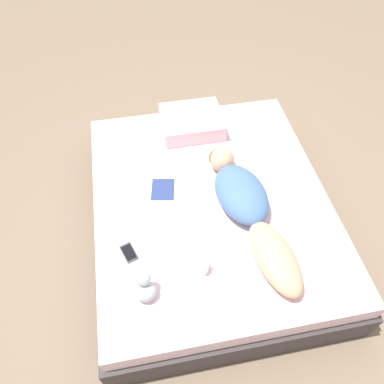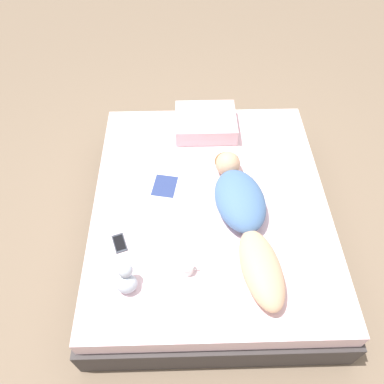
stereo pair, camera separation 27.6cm
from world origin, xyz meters
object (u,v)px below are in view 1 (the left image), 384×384
object	(u,v)px
person	(248,207)
coffee_mug	(202,267)
open_magazine	(146,190)
cell_phone	(129,253)

from	to	relation	value
person	coffee_mug	xyz separation A→B (m)	(-0.40, -0.37, -0.05)
person	open_magazine	xyz separation A→B (m)	(-0.69, 0.36, -0.09)
open_magazine	coffee_mug	size ratio (longest dim) A/B	4.63
person	open_magazine	bearing A→B (deg)	143.65
cell_phone	coffee_mug	bearing A→B (deg)	-44.23
person	coffee_mug	world-z (taller)	person
person	cell_phone	bearing A→B (deg)	-178.30
person	coffee_mug	distance (m)	0.55
coffee_mug	cell_phone	distance (m)	0.51
coffee_mug	open_magazine	bearing A→B (deg)	111.11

